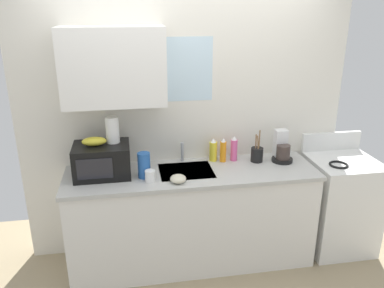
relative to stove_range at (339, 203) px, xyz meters
name	(u,v)px	position (x,y,z in m)	size (l,w,h in m)	color
kitchen_wall_assembly	(174,112)	(-1.54, 0.31, 0.89)	(2.94, 0.42, 2.50)	silver
counter_unit	(192,216)	(-1.43, 0.00, 0.00)	(2.17, 0.63, 0.90)	white
sink_faucet	(182,152)	(-1.48, 0.24, 0.53)	(0.03, 0.03, 0.18)	#B2B5BA
stove_range	(339,203)	(0.00, 0.00, 0.00)	(0.60, 0.60, 1.08)	white
microwave	(102,160)	(-2.18, 0.04, 0.58)	(0.46, 0.35, 0.27)	black
banana_bunch	(94,141)	(-2.23, 0.05, 0.75)	(0.20, 0.11, 0.07)	gold
paper_towel_roll	(112,130)	(-2.08, 0.10, 0.82)	(0.11, 0.11, 0.22)	white
coffee_maker	(282,150)	(-0.58, 0.10, 0.55)	(0.19, 0.21, 0.28)	black
dish_soap_bottle_yellow	(213,150)	(-1.20, 0.20, 0.54)	(0.07, 0.07, 0.21)	yellow
dish_soap_bottle_orange	(223,151)	(-1.11, 0.17, 0.55)	(0.06, 0.06, 0.22)	orange
dish_soap_bottle_pink	(234,149)	(-1.01, 0.18, 0.55)	(0.06, 0.06, 0.23)	#E55999
cereal_canister	(144,165)	(-1.84, -0.05, 0.55)	(0.10, 0.10, 0.21)	#2659A5
mug_white	(150,176)	(-1.80, -0.14, 0.49)	(0.08, 0.08, 0.10)	white
utensil_crock	(257,154)	(-0.81, 0.12, 0.51)	(0.11, 0.11, 0.30)	black
small_bowl	(178,179)	(-1.58, -0.20, 0.47)	(0.13, 0.13, 0.07)	beige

